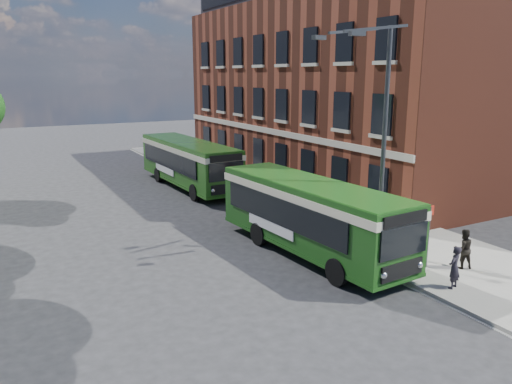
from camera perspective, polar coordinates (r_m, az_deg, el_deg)
ground at (r=20.03m, az=-1.50°, el=-7.87°), size 120.00×120.00×0.00m
pavement at (r=29.96m, az=3.46°, el=-0.53°), size 6.00×48.00×0.15m
kerb_line at (r=28.53m, az=-1.75°, el=-1.37°), size 0.12×48.00×0.01m
brick_office at (r=36.40m, az=9.79°, el=12.71°), size 12.10×26.00×14.20m
street_lamp at (r=19.93m, az=13.67°, el=5.90°), size 2.96×2.38×9.00m
bus_stop_sign at (r=19.63m, az=19.11°, el=-4.40°), size 0.35×0.08×2.52m
bus_front at (r=20.34m, az=6.24°, el=-2.18°), size 3.21×9.99×3.02m
bus_rear at (r=32.73m, az=-7.73°, el=3.69°), size 2.94×11.02×3.02m
pedestrian_a at (r=18.26m, az=21.72°, el=-8.01°), size 0.63×0.51×1.48m
pedestrian_b at (r=20.21m, az=22.60°, el=-6.00°), size 0.90×0.81×1.51m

